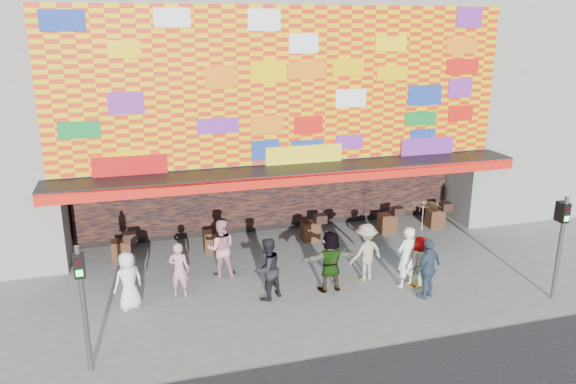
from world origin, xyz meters
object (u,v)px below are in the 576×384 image
(ped_e, at_px, (428,268))
(signal_right, at_px, (561,237))
(ped_i, at_px, (221,248))
(signal_left, at_px, (82,295))
(ped_b, at_px, (179,269))
(ped_g, at_px, (420,261))
(ped_a, at_px, (128,281))
(ped_d, at_px, (366,252))
(ped_h, at_px, (406,257))
(parasol, at_px, (423,216))
(ped_c, at_px, (267,269))
(ped_f, at_px, (330,261))

(ped_e, bearing_deg, signal_right, 136.11)
(ped_i, bearing_deg, ped_e, 158.19)
(signal_left, xyz_separation_m, ped_i, (3.65, 4.04, -0.94))
(signal_right, bearing_deg, ped_b, 162.94)
(ped_b, xyz_separation_m, ped_g, (6.86, -1.30, -0.04))
(ped_e, relative_size, ped_g, 1.15)
(ped_b, bearing_deg, ped_a, 33.85)
(ped_d, xyz_separation_m, ped_h, (0.96, -0.74, 0.04))
(ped_d, relative_size, parasol, 0.94)
(parasol, bearing_deg, ped_i, 157.89)
(signal_left, relative_size, ped_b, 1.87)
(ped_a, distance_m, parasol, 8.41)
(signal_right, height_order, ped_c, signal_right)
(signal_right, distance_m, ped_c, 8.13)
(signal_left, relative_size, ped_i, 1.64)
(signal_right, xyz_separation_m, ped_e, (-3.40, 1.07, -0.98))
(ped_f, distance_m, parasol, 2.96)
(parasol, bearing_deg, ped_e, -101.65)
(ped_b, distance_m, parasol, 7.12)
(ped_a, distance_m, ped_h, 7.88)
(ped_a, relative_size, ped_b, 1.01)
(signal_left, xyz_separation_m, ped_c, (4.64, 2.23, -0.96))
(ped_g, distance_m, ped_h, 0.45)
(ped_a, bearing_deg, ped_d, 154.34)
(signal_left, height_order, ped_b, signal_left)
(ped_b, relative_size, ped_f, 0.89)
(parasol, bearing_deg, ped_b, 169.28)
(ped_h, height_order, ped_i, ped_h)
(parasol, bearing_deg, ped_a, 173.55)
(ped_d, relative_size, ped_i, 0.97)
(ped_d, xyz_separation_m, parasol, (1.37, -0.80, 1.28))
(signal_left, bearing_deg, ped_b, 53.51)
(signal_left, bearing_deg, ped_g, 11.13)
(ped_e, distance_m, ped_h, 0.84)
(signal_right, bearing_deg, ped_g, 150.95)
(ped_d, bearing_deg, parasol, 134.60)
(ped_e, relative_size, parasol, 0.93)
(signal_left, relative_size, ped_e, 1.71)
(ped_e, relative_size, ped_h, 0.95)
(signal_right, distance_m, ped_a, 11.86)
(signal_left, xyz_separation_m, ped_e, (9.00, 1.07, -0.98))
(signal_left, distance_m, ped_a, 3.07)
(signal_right, height_order, parasol, signal_right)
(ped_i, relative_size, parasol, 0.97)
(ped_h, height_order, parasol, parasol)
(signal_left, bearing_deg, signal_right, 0.00)
(signal_right, relative_size, ped_a, 1.84)
(ped_i, bearing_deg, ped_c, 126.10)
(signal_left, height_order, parasol, signal_left)
(ped_c, height_order, ped_g, ped_c)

